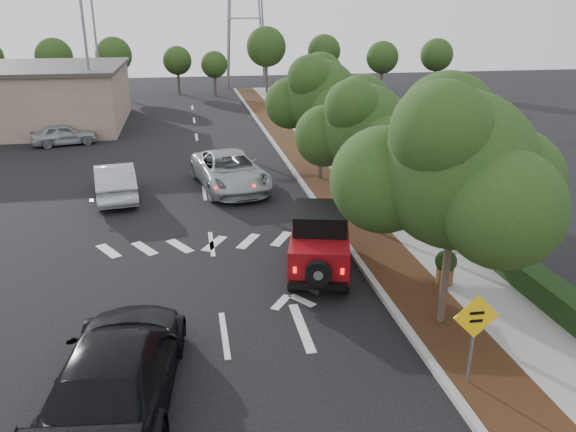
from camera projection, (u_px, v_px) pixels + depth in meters
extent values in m
plane|color=black|center=(224.00, 335.00, 14.20)|extent=(120.00, 120.00, 0.00)
cube|color=#9E9B93|center=(304.00, 186.00, 26.03)|extent=(0.20, 70.00, 0.15)
cube|color=black|center=(325.00, 185.00, 26.20)|extent=(1.80, 70.00, 0.12)
cube|color=gray|center=(364.00, 183.00, 26.53)|extent=(2.00, 70.00, 0.12)
cube|color=black|center=(393.00, 174.00, 26.65)|extent=(0.80, 70.00, 0.80)
cylinder|color=black|center=(297.00, 245.00, 18.65)|extent=(0.46, 0.82, 0.77)
cylinder|color=black|center=(343.00, 246.00, 18.55)|extent=(0.46, 0.82, 0.77)
cylinder|color=black|center=(293.00, 278.00, 16.37)|extent=(0.46, 0.82, 0.77)
cylinder|color=black|center=(345.00, 279.00, 16.27)|extent=(0.46, 0.82, 0.77)
cube|color=maroon|center=(320.00, 245.00, 17.28)|extent=(2.58, 3.90, 0.97)
cube|color=black|center=(320.00, 218.00, 17.28)|extent=(2.04, 2.31, 0.62)
cube|color=maroon|center=(320.00, 231.00, 18.58)|extent=(1.73, 1.35, 0.79)
cube|color=black|center=(318.00, 286.00, 15.68)|extent=(1.64, 0.58, 0.21)
cylinder|color=black|center=(318.00, 274.00, 15.40)|extent=(0.76, 0.39, 0.73)
cube|color=#FF190C|center=(295.00, 270.00, 15.63)|extent=(0.10, 0.06, 0.17)
cube|color=#FF190C|center=(342.00, 272.00, 15.54)|extent=(0.10, 0.06, 0.17)
imported|color=#9FA3A6|center=(230.00, 171.00, 25.68)|extent=(3.66, 6.26, 1.64)
imported|color=black|center=(118.00, 368.00, 11.48)|extent=(2.94, 5.94, 1.66)
imported|color=#A8ABB0|center=(115.00, 181.00, 24.33)|extent=(2.28, 4.87, 1.54)
imported|color=#989C9F|center=(64.00, 134.00, 34.07)|extent=(4.06, 2.46, 1.29)
cylinder|color=slate|center=(472.00, 343.00, 11.89)|extent=(0.07, 0.07, 1.96)
cube|color=yellow|center=(476.00, 317.00, 11.64)|extent=(1.00, 0.07, 1.00)
cube|color=black|center=(477.00, 313.00, 11.59)|extent=(0.32, 0.02, 0.07)
cube|color=black|center=(476.00, 321.00, 11.65)|extent=(0.28, 0.02, 0.07)
cylinder|color=brown|center=(444.00, 276.00, 16.53)|extent=(0.53, 0.53, 0.51)
sphere|color=black|center=(446.00, 261.00, 16.36)|extent=(0.64, 0.64, 0.64)
imported|color=black|center=(446.00, 259.00, 16.34)|extent=(0.56, 0.49, 0.60)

